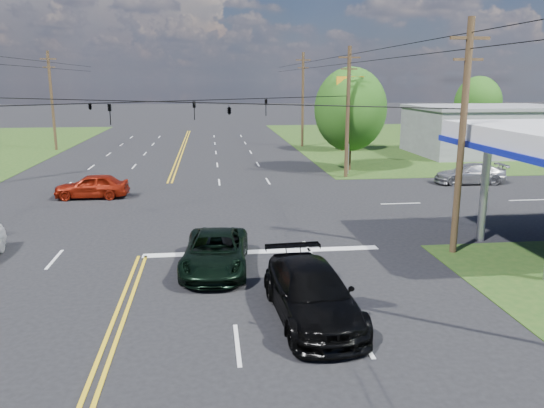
{
  "coord_description": "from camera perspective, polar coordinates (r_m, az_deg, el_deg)",
  "views": [
    {
      "loc": [
        2.89,
        -17.33,
        7.11
      ],
      "look_at": [
        5.64,
        6.0,
        1.61
      ],
      "focal_mm": 35.0,
      "sensor_mm": 36.0,
      "label": 1
    }
  ],
  "objects": [
    {
      "name": "retail_ne",
      "position": [
        56.5,
        22.15,
        7.22
      ],
      "size": [
        14.0,
        10.0,
        4.4
      ],
      "primitive_type": "cube",
      "color": "slate",
      "rests_on": "ground"
    },
    {
      "name": "power_lines",
      "position": [
        27.52,
        -13.27,
        15.94
      ],
      "size": [
        26.04,
        100.0,
        0.64
      ],
      "color": "black",
      "rests_on": "ground"
    },
    {
      "name": "tree_right_a",
      "position": [
        42.85,
        8.43,
        10.03
      ],
      "size": [
        5.7,
        5.7,
        8.18
      ],
      "color": "#3A2518",
      "rests_on": "ground"
    },
    {
      "name": "pole_left_far",
      "position": [
        59.52,
        -22.6,
        10.31
      ],
      "size": [
        1.6,
        0.28,
        10.0
      ],
      "color": "#3A2518",
      "rests_on": "ground"
    },
    {
      "name": "stop_bar",
      "position": [
        22.58,
        -1.03,
        -5.18
      ],
      "size": [
        10.0,
        0.5,
        0.02
      ],
      "primitive_type": "cube",
      "color": "silver",
      "rests_on": "ground"
    },
    {
      "name": "pole_right_far",
      "position": [
        58.24,
        3.33,
        11.24
      ],
      "size": [
        1.6,
        0.28,
        10.0
      ],
      "color": "#3A2518",
      "rests_on": "ground"
    },
    {
      "name": "ground",
      "position": [
        30.31,
        -12.01,
        -0.69
      ],
      "size": [
        280.0,
        280.0,
        0.0
      ],
      "primitive_type": "plane",
      "color": "black",
      "rests_on": "ground"
    },
    {
      "name": "sedan_far",
      "position": [
        39.78,
        20.51,
        3.08
      ],
      "size": [
        4.97,
        2.17,
        1.42
      ],
      "primitive_type": "imported",
      "rotation": [
        0.0,
        0.0,
        -1.61
      ],
      "color": "#9E9EA3",
      "rests_on": "ground"
    },
    {
      "name": "span_wire_signals",
      "position": [
        29.49,
        -12.57,
        10.7
      ],
      "size": [
        26.0,
        18.0,
        1.13
      ],
      "color": "black",
      "rests_on": "ground"
    },
    {
      "name": "suv_black",
      "position": [
        16.31,
        4.3,
        -9.56
      ],
      "size": [
        2.67,
        5.76,
        1.63
      ],
      "primitive_type": "imported",
      "rotation": [
        0.0,
        0.0,
        0.07
      ],
      "color": "black",
      "rests_on": "ground"
    },
    {
      "name": "pole_ne",
      "position": [
        39.7,
        8.15,
        9.87
      ],
      "size": [
        1.6,
        0.28,
        9.5
      ],
      "color": "#3A2518",
      "rests_on": "ground"
    },
    {
      "name": "polesign_ne",
      "position": [
        41.08,
        8.34,
        11.14
      ],
      "size": [
        2.07,
        0.35,
        7.48
      ],
      "color": "#A5A5AA",
      "rests_on": "ground"
    },
    {
      "name": "sedan_red",
      "position": [
        34.5,
        -18.81,
        1.84
      ],
      "size": [
        4.44,
        1.84,
        1.51
      ],
      "primitive_type": "imported",
      "rotation": [
        0.0,
        0.0,
        -1.59
      ],
      "color": "maroon",
      "rests_on": "ground"
    },
    {
      "name": "pickup_dkgreen",
      "position": [
        20.41,
        -6.11,
        -5.14
      ],
      "size": [
        2.84,
        5.38,
        1.44
      ],
      "primitive_type": "imported",
      "rotation": [
        0.0,
        0.0,
        -0.09
      ],
      "color": "black",
      "rests_on": "ground"
    },
    {
      "name": "tree_far_r",
      "position": [
        67.04,
        21.26,
        10.1
      ],
      "size": [
        5.32,
        5.32,
        7.63
      ],
      "color": "#3A2518",
      "rests_on": "ground"
    },
    {
      "name": "grass_ne",
      "position": [
        69.59,
        20.92,
        6.45
      ],
      "size": [
        46.0,
        48.0,
        0.03
      ],
      "primitive_type": "cube",
      "color": "#1D4014",
      "rests_on": "ground"
    },
    {
      "name": "pole_se",
      "position": [
        22.81,
        19.77,
        6.89
      ],
      "size": [
        1.6,
        0.28,
        9.5
      ],
      "color": "#3A2518",
      "rests_on": "ground"
    },
    {
      "name": "tree_right_b",
      "position": [
        55.11,
        7.69,
        10.05
      ],
      "size": [
        4.94,
        4.94,
        7.09
      ],
      "color": "#3A2518",
      "rests_on": "ground"
    }
  ]
}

